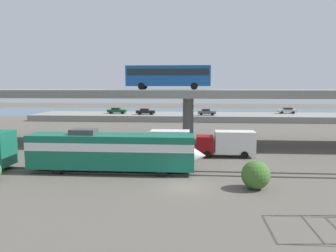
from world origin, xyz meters
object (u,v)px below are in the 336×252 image
transit_bus_on_overpass (168,75)px  service_truck_east (227,143)px  parked_car_0 (117,111)px  train_locomotive (120,150)px  parked_car_3 (145,111)px  service_truck_west (163,142)px  parked_car_1 (287,110)px  parked_car_2 (207,112)px

transit_bus_on_overpass → service_truck_east: bearing=-50.5°
parked_car_0 → transit_bus_on_overpass: bearing=-65.1°
train_locomotive → service_truck_east: bearing=36.2°
parked_car_0 → parked_car_3: size_ratio=1.04×
service_truck_west → parked_car_0: size_ratio=1.45×
transit_bus_on_overpass → service_truck_east: transit_bus_on_overpass is taller
service_truck_west → service_truck_east: same height
train_locomotive → service_truck_east: 13.61m
parked_car_3 → parked_car_0: bearing=163.3°
train_locomotive → parked_car_1: bearing=60.8°
transit_bus_on_overpass → service_truck_west: 12.33m
transit_bus_on_overpass → parked_car_0: bearing=114.9°
service_truck_east → transit_bus_on_overpass: bearing=-50.5°
parked_car_0 → service_truck_east: bearing=-61.5°
train_locomotive → parked_car_0: (-12.06, 50.53, -0.00)m
service_truck_east → parked_car_1: service_truck_east is taller
parked_car_1 → parked_car_3: (-34.82, -5.87, -0.00)m
transit_bus_on_overpass → service_truck_west: transit_bus_on_overpass is taller
parked_car_2 → parked_car_3: 14.59m
transit_bus_on_overpass → parked_car_1: (26.91, 36.87, -7.63)m
service_truck_east → parked_car_1: (19.30, 46.11, 0.55)m
service_truck_east → parked_car_3: service_truck_east is taller
transit_bus_on_overpass → parked_car_2: transit_bus_on_overpass is taller
parked_car_0 → parked_car_1: 42.50m
train_locomotive → service_truck_west: bearing=67.2°
train_locomotive → service_truck_west: size_ratio=2.49×
train_locomotive → parked_car_0: 51.95m
train_locomotive → parked_car_0: size_ratio=3.62×
transit_bus_on_overpass → service_truck_east: (7.61, -9.23, -8.18)m
service_truck_east → parked_car_2: size_ratio=1.62×
parked_car_1 → parked_car_3: bearing=9.6°
parked_car_0 → parked_car_1: same height
parked_car_1 → parked_car_3: 35.31m
parked_car_0 → parked_car_2: size_ratio=1.11×
service_truck_west → parked_car_3: (-7.91, 40.23, 0.55)m
parked_car_1 → transit_bus_on_overpass: bearing=53.9°
parked_car_3 → transit_bus_on_overpass: bearing=-75.7°
parked_car_1 → parked_car_0: bearing=4.9°
transit_bus_on_overpass → service_truck_west: bearing=-89.9°
parked_car_3 → parked_car_1: bearing=9.6°
parked_car_1 → train_locomotive: bearing=60.8°
parked_car_0 → parked_car_1: size_ratio=1.06×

